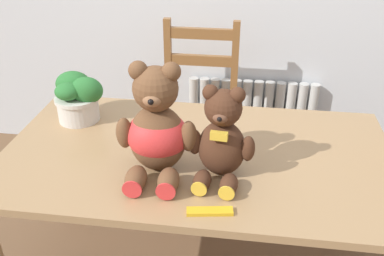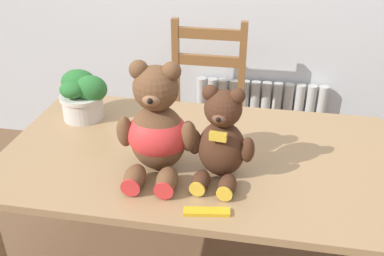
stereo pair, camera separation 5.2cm
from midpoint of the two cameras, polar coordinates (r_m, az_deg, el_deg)
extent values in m
cylinder|color=beige|center=(2.89, -0.29, 1.59)|extent=(0.06, 0.06, 0.56)
cylinder|color=beige|center=(2.88, 1.09, 1.50)|extent=(0.06, 0.06, 0.56)
cylinder|color=beige|center=(2.88, 2.47, 1.41)|extent=(0.06, 0.06, 0.56)
cylinder|color=beige|center=(2.87, 3.86, 1.32)|extent=(0.06, 0.06, 0.56)
cylinder|color=beige|center=(2.87, 5.25, 1.23)|extent=(0.06, 0.06, 0.56)
cylinder|color=beige|center=(2.87, 6.64, 1.13)|extent=(0.06, 0.06, 0.56)
cylinder|color=beige|center=(2.87, 8.03, 1.04)|extent=(0.06, 0.06, 0.56)
cylinder|color=beige|center=(2.87, 9.42, 0.94)|extent=(0.06, 0.06, 0.56)
cylinder|color=beige|center=(2.87, 10.81, 0.85)|extent=(0.06, 0.06, 0.56)
cylinder|color=beige|center=(2.88, 12.20, 0.76)|extent=(0.06, 0.06, 0.56)
cylinder|color=beige|center=(2.89, 13.57, 0.66)|extent=(0.06, 0.06, 0.56)
cylinder|color=beige|center=(2.90, 14.94, 0.57)|extent=(0.06, 0.06, 0.56)
cube|color=beige|center=(3.00, 7.03, -3.27)|extent=(0.84, 0.10, 0.04)
cube|color=#9E7A51|center=(1.68, -0.20, -3.61)|extent=(1.52, 0.86, 0.03)
cube|color=#9E7A51|center=(2.37, -16.19, -4.57)|extent=(0.06, 0.06, 0.69)
cube|color=#9E7A51|center=(2.25, 19.71, -7.27)|extent=(0.06, 0.06, 0.69)
cube|color=brown|center=(2.46, 0.03, 0.83)|extent=(0.43, 0.42, 0.03)
cube|color=brown|center=(2.40, 4.04, -6.52)|extent=(0.04, 0.04, 0.44)
cube|color=brown|center=(2.45, -5.14, -5.78)|extent=(0.04, 0.04, 0.44)
cube|color=brown|center=(2.59, 4.90, 3.40)|extent=(0.04, 0.04, 0.99)
cube|color=brown|center=(2.63, -3.62, 3.91)|extent=(0.04, 0.04, 0.99)
cube|color=brown|center=(2.45, 0.65, 12.48)|extent=(0.35, 0.03, 0.06)
cube|color=brown|center=(2.50, 0.63, 9.03)|extent=(0.35, 0.03, 0.06)
ellipsoid|color=brown|center=(1.52, -5.58, -1.37)|extent=(0.21, 0.18, 0.25)
sphere|color=brown|center=(1.44, -5.95, 5.23)|extent=(0.16, 0.16, 0.16)
sphere|color=brown|center=(1.40, -3.87, 7.49)|extent=(0.07, 0.07, 0.07)
sphere|color=brown|center=(1.42, -8.25, 7.59)|extent=(0.07, 0.07, 0.07)
ellipsoid|color=#8C5F3F|center=(1.39, -6.39, 3.80)|extent=(0.07, 0.06, 0.05)
sphere|color=black|center=(1.36, -6.63, 3.45)|extent=(0.02, 0.02, 0.02)
ellipsoid|color=brown|center=(1.47, -1.46, -1.12)|extent=(0.06, 0.06, 0.12)
ellipsoid|color=brown|center=(1.52, -9.99, -0.66)|extent=(0.06, 0.06, 0.12)
ellipsoid|color=brown|center=(1.46, -4.21, -7.06)|extent=(0.08, 0.13, 0.07)
cylinder|color=red|center=(1.41, -4.62, -8.49)|extent=(0.07, 0.01, 0.07)
ellipsoid|color=brown|center=(1.48, -8.51, -6.73)|extent=(0.08, 0.13, 0.07)
cylinder|color=red|center=(1.43, -9.07, -8.13)|extent=(0.07, 0.01, 0.07)
ellipsoid|color=red|center=(1.52, -5.61, -0.96)|extent=(0.23, 0.20, 0.18)
ellipsoid|color=#472819|center=(1.50, 2.99, -2.70)|extent=(0.18, 0.16, 0.21)
sphere|color=#472819|center=(1.43, 3.15, 2.69)|extent=(0.13, 0.13, 0.13)
sphere|color=#472819|center=(1.40, 5.02, 4.38)|extent=(0.05, 0.05, 0.05)
sphere|color=#472819|center=(1.41, 1.40, 4.76)|extent=(0.05, 0.05, 0.05)
ellipsoid|color=brown|center=(1.39, 2.76, 1.47)|extent=(0.06, 0.05, 0.04)
sphere|color=black|center=(1.37, 2.57, 1.16)|extent=(0.02, 0.02, 0.02)
ellipsoid|color=#472819|center=(1.47, 6.47, -2.76)|extent=(0.05, 0.05, 0.10)
ellipsoid|color=#472819|center=(1.49, -0.64, -1.88)|extent=(0.05, 0.05, 0.10)
ellipsoid|color=#472819|center=(1.45, 3.90, -7.53)|extent=(0.07, 0.11, 0.06)
cylinder|color=gold|center=(1.41, 3.53, -8.70)|extent=(0.05, 0.01, 0.05)
ellipsoid|color=#472819|center=(1.46, 0.32, -7.04)|extent=(0.07, 0.11, 0.06)
cylinder|color=gold|center=(1.43, -0.14, -8.18)|extent=(0.05, 0.01, 0.05)
cube|color=gold|center=(1.40, 2.55, -1.07)|extent=(0.06, 0.03, 0.03)
cylinder|color=beige|center=(1.95, -15.67, 2.55)|extent=(0.18, 0.18, 0.11)
cylinder|color=beige|center=(1.93, -15.86, 3.81)|extent=(0.19, 0.19, 0.02)
ellipsoid|color=#286B2D|center=(1.89, -14.62, 4.90)|extent=(0.14, 0.10, 0.12)
ellipsoid|color=#286B2D|center=(1.96, -16.28, 5.60)|extent=(0.16, 0.12, 0.12)
ellipsoid|color=#286B2D|center=(1.89, -16.97, 4.69)|extent=(0.11, 0.11, 0.07)
cube|color=gold|center=(1.38, 1.28, -11.06)|extent=(0.15, 0.06, 0.01)
camera|label=1|loc=(0.03, -91.01, -0.57)|focal=40.00mm
camera|label=2|loc=(0.03, 88.99, 0.57)|focal=40.00mm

